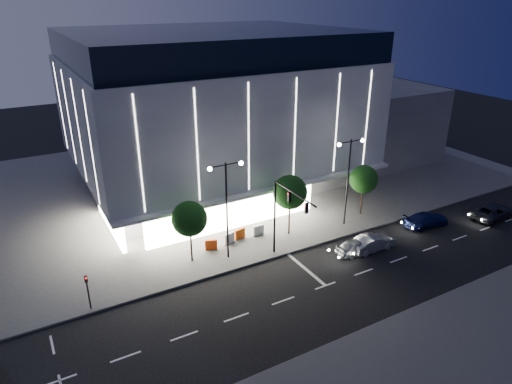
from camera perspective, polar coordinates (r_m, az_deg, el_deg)
The scene contains 20 objects.
ground at distance 37.67m, azimuth 4.80°, elevation -11.29°, with size 160.00×160.00×0.00m, color black.
sidewalk_museum at distance 58.42m, azimuth -4.17°, elevation 1.99°, with size 70.00×40.00×0.15m, color #474747.
sidewalk_near at distance 33.95m, azimuth 24.35°, elevation -18.04°, with size 70.00×10.00×0.15m, color #474747.
museum at distance 53.40m, azimuth -5.66°, elevation 10.22°, with size 30.00×25.80×18.00m.
annex_building at distance 67.98m, azimuth 12.11°, elevation 8.99°, with size 16.00×20.00×10.00m, color #4C4C51.
traffic_mast at distance 38.02m, azimuth 3.53°, elevation -2.13°, with size 0.33×5.89×7.07m.
street_lamp_west at distance 37.97m, azimuth -3.70°, elevation -0.62°, with size 3.16×0.36×9.00m.
street_lamp_east at distance 44.65m, azimuth 11.51°, elevation 2.72°, with size 3.16×0.36×9.00m.
ped_signal_far at distance 35.82m, azimuth -20.31°, elevation -11.27°, with size 0.22×0.24×3.00m.
tree_left at distance 38.62m, azimuth -8.27°, elevation -3.56°, with size 3.02×3.02×5.72m.
tree_mid at distance 42.62m, azimuth 4.28°, elevation -0.23°, with size 3.25×3.25×6.15m.
tree_right at distance 48.00m, azimuth 13.30°, elevation 1.39°, with size 2.91×2.91×5.51m.
car_lead at distance 42.06m, azimuth 12.57°, elevation -6.67°, with size 1.65×4.10×1.40m, color #919498.
car_second at distance 42.92m, azimuth 14.36°, elevation -6.14°, with size 1.58×4.53×1.49m, color #A3A6AB.
car_third at distance 48.82m, azimuth 20.53°, elevation -3.24°, with size 1.98×4.87×1.41m, color #151D4F.
car_fourth at distance 53.28m, azimuth 27.49°, elevation -2.20°, with size 2.43×5.27×1.46m, color #2B2B30.
barrier_a at distance 41.63m, azimuth -5.63°, elevation -6.59°, with size 1.10×0.25×1.00m, color red.
barrier_b at distance 42.56m, azimuth -3.38°, elevation -5.78°, with size 1.10×0.25×1.00m, color silver.
barrier_c at distance 43.26m, azimuth -2.04°, elevation -5.24°, with size 1.10×0.25×1.00m, color #CC450B.
barrier_d at distance 43.86m, azimuth 0.29°, elevation -4.80°, with size 1.10×0.25×1.00m, color #BBBBBB.
Camera 1 is at (-17.72, -25.39, 21.45)m, focal length 32.00 mm.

